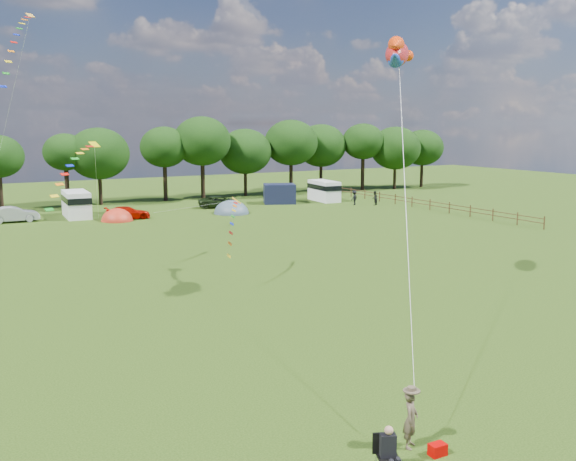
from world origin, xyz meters
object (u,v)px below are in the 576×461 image
tent_orange (117,221)px  camp_chair (387,445)px  car_c (128,213)px  car_d (219,202)px  fish_kite (397,53)px  campervan_d (324,190)px  walker_a (375,198)px  campervan_c (76,203)px  car_b (13,214)px  walker_b (354,198)px  kite_flyer (411,419)px  tent_greyblue (231,213)px

tent_orange → camp_chair: size_ratio=2.39×
car_c → car_d: (11.45, 3.65, 0.03)m
car_c → camp_chair: camp_chair is taller
tent_orange → fish_kite: size_ratio=1.00×
campervan_d → tent_orange: 26.73m
car_c → walker_a: size_ratio=2.56×
car_d → campervan_c: bearing=109.0°
car_b → walker_b: (36.25, -5.18, 0.09)m
car_b → fish_kite: bearing=-159.1°
campervan_c → walker_a: bearing=-99.0°
campervan_c → fish_kite: bearing=-163.5°
walker_a → car_d: bearing=-48.5°
car_d → campervan_d: campervan_d is taller
car_c → fish_kite: size_ratio=1.25×
car_b → campervan_c: 6.07m
car_c → campervan_c: 5.78m
car_d → fish_kite: fish_kite is taller
car_c → campervan_d: 25.44m
car_c → kite_flyer: (-5.35, -49.11, 0.23)m
walker_b → tent_orange: bearing=-29.0°
campervan_c → kite_flyer: bearing=-177.8°
car_d → tent_orange: 13.34m
car_d → walker_b: size_ratio=2.86×
tent_greyblue → tent_orange: bearing=176.4°
kite_flyer → car_b: bearing=57.8°
campervan_d → walker_a: campervan_d is taller
campervan_d → camp_chair: 62.20m
campervan_c → campervan_d: bearing=-87.8°
tent_orange → camp_chair: camp_chair is taller
tent_orange → fish_kite: 37.58m
car_d → campervan_c: size_ratio=0.88×
tent_orange → walker_b: walker_b is taller
tent_greyblue → walker_a: (17.36, -1.88, 0.80)m
car_c → campervan_c: size_ratio=0.77×
kite_flyer → car_c: bearing=46.4°
kite_flyer → campervan_c: bearing=51.3°
tent_greyblue → walker_a: size_ratio=2.48×
car_d → tent_orange: size_ratio=1.44×
campervan_d → fish_kite: fish_kite is taller
car_c → fish_kite: 37.67m
car_b → campervan_d: bearing=-90.5°
campervan_d → tent_orange: bearing=103.9°
car_b → car_c: (10.11, -3.43, -0.13)m
fish_kite → campervan_c: bearing=55.6°
car_c → tent_greyblue: tent_greyblue is taller
car_b → kite_flyer: (4.76, -52.54, 0.10)m
car_b → camp_chair: bearing=-176.9°
campervan_d → fish_kite: 45.10m
campervan_c → camp_chair: campervan_c is taller
fish_kite → car_d: bearing=33.1°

